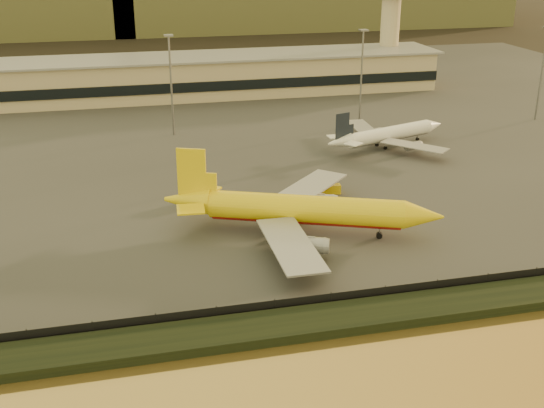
{
  "coord_description": "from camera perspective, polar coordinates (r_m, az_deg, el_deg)",
  "views": [
    {
      "loc": [
        -25.35,
        -91.42,
        48.44
      ],
      "look_at": [
        -0.33,
        12.0,
        6.25
      ],
      "focal_mm": 45.0,
      "sensor_mm": 36.0,
      "label": 1
    }
  ],
  "objects": [
    {
      "name": "embankment",
      "position": [
        91.98,
        4.52,
        -9.71
      ],
      "size": [
        320.0,
        7.0,
        1.4
      ],
      "primitive_type": "cube",
      "color": "black",
      "rests_on": "ground"
    },
    {
      "name": "perimeter_fence",
      "position": [
        94.95,
        3.78,
        -8.19
      ],
      "size": [
        300.0,
        0.05,
        2.2
      ],
      "primitive_type": "cube",
      "color": "black",
      "rests_on": "tarmac"
    },
    {
      "name": "control_tower",
      "position": [
        243.48,
        9.89,
        15.01
      ],
      "size": [
        11.2,
        11.2,
        35.5
      ],
      "color": "tan",
      "rests_on": "tarmac"
    },
    {
      "name": "gse_vehicle_white",
      "position": [
        131.11,
        -6.92,
        0.3
      ],
      "size": [
        4.34,
        3.02,
        1.79
      ],
      "primitive_type": "cube",
      "rotation": [
        0.0,
        0.0,
        -0.34
      ],
      "color": "white",
      "rests_on": "tarmac"
    },
    {
      "name": "apron_light_masts",
      "position": [
        174.35,
        0.03,
        10.81
      ],
      "size": [
        152.2,
        12.2,
        25.4
      ],
      "color": "slate",
      "rests_on": "tarmac"
    },
    {
      "name": "dhl_cargo_jet",
      "position": [
        116.65,
        2.41,
        -0.52
      ],
      "size": [
        46.21,
        43.73,
        14.4
      ],
      "rotation": [
        0.0,
        0.0,
        -0.39
      ],
      "color": "yellow",
      "rests_on": "tarmac"
    },
    {
      "name": "terminal_building",
      "position": [
        221.3,
        -10.72,
        10.27
      ],
      "size": [
        202.0,
        25.0,
        12.6
      ],
      "color": "tan",
      "rests_on": "tarmac"
    },
    {
      "name": "ground",
      "position": [
        106.52,
        1.7,
        -5.43
      ],
      "size": [
        900.0,
        900.0,
        0.0
      ],
      "primitive_type": "plane",
      "color": "black",
      "rests_on": "ground"
    },
    {
      "name": "gse_vehicle_yellow",
      "position": [
        136.61,
        4.92,
        1.27
      ],
      "size": [
        4.16,
        2.34,
        1.77
      ],
      "primitive_type": "cube",
      "rotation": [
        0.0,
        0.0,
        -0.15
      ],
      "color": "yellow",
      "rests_on": "tarmac"
    },
    {
      "name": "white_narrowbody_jet",
      "position": [
        168.33,
        9.65,
        5.75
      ],
      "size": [
        34.75,
        32.99,
        10.25
      ],
      "rotation": [
        0.0,
        0.0,
        0.33
      ],
      "color": "white",
      "rests_on": "tarmac"
    },
    {
      "name": "tarmac",
      "position": [
        194.25,
        -5.71,
        7.11
      ],
      "size": [
        320.0,
        220.0,
        0.2
      ],
      "primitive_type": "cube",
      "color": "#2D2D2D",
      "rests_on": "ground"
    }
  ]
}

